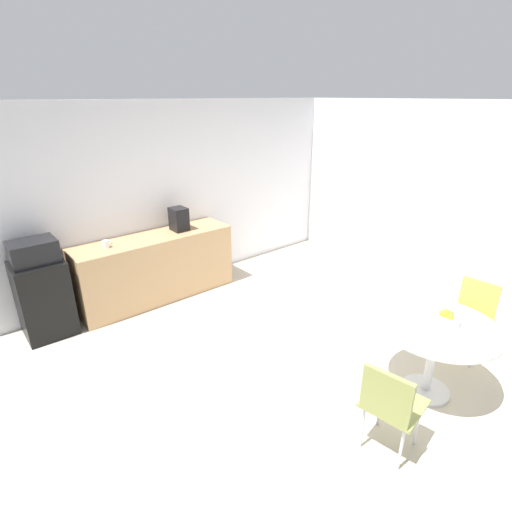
% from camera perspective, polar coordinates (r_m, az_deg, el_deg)
% --- Properties ---
extents(ground_plane, '(6.00, 6.00, 0.00)m').
position_cam_1_polar(ground_plane, '(4.19, 8.87, -17.34)').
color(ground_plane, beige).
extents(wall_back, '(6.00, 0.10, 2.60)m').
position_cam_1_polar(wall_back, '(5.81, -13.03, 8.23)').
color(wall_back, silver).
rests_on(wall_back, ground_plane).
extents(wall_side_right, '(0.10, 6.00, 2.60)m').
position_cam_1_polar(wall_side_right, '(6.03, 29.26, 6.47)').
color(wall_side_right, silver).
rests_on(wall_side_right, ground_plane).
extents(counter_block, '(2.14, 0.60, 0.90)m').
position_cam_1_polar(counter_block, '(5.61, -14.22, -1.57)').
color(counter_block, tan).
rests_on(counter_block, ground_plane).
extents(mini_fridge, '(0.54, 0.54, 0.91)m').
position_cam_1_polar(mini_fridge, '(5.24, -28.27, -5.40)').
color(mini_fridge, black).
rests_on(mini_fridge, ground_plane).
extents(microwave, '(0.48, 0.38, 0.26)m').
position_cam_1_polar(microwave, '(5.03, -29.46, 0.54)').
color(microwave, black).
rests_on(microwave, mini_fridge).
extents(round_table, '(1.06, 1.06, 0.74)m').
position_cam_1_polar(round_table, '(4.01, 24.48, -10.76)').
color(round_table, silver).
rests_on(round_table, ground_plane).
extents(chair_yellow, '(0.45, 0.45, 0.83)m').
position_cam_1_polar(chair_yellow, '(4.85, 28.84, -6.80)').
color(chair_yellow, silver).
rests_on(chair_yellow, ground_plane).
extents(chair_olive, '(0.48, 0.48, 0.83)m').
position_cam_1_polar(chair_olive, '(3.31, 18.72, -19.26)').
color(chair_olive, silver).
rests_on(chair_olive, ground_plane).
extents(fruit_bowl, '(0.26, 0.26, 0.13)m').
position_cam_1_polar(fruit_bowl, '(3.98, 25.58, -8.03)').
color(fruit_bowl, silver).
rests_on(fruit_bowl, round_table).
extents(mug_white, '(0.13, 0.08, 0.09)m').
position_cam_1_polar(mug_white, '(5.20, -20.83, 1.63)').
color(mug_white, white).
rests_on(mug_white, counter_block).
extents(coffee_maker, '(0.20, 0.24, 0.32)m').
position_cam_1_polar(coffee_maker, '(5.57, -11.06, 5.24)').
color(coffee_maker, black).
rests_on(coffee_maker, counter_block).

